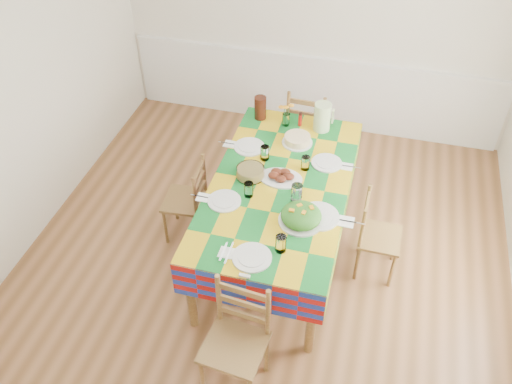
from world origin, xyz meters
TOP-DOWN VIEW (x-y plane):
  - room at (0.00, 0.00)m, footprint 4.58×5.08m
  - wainscot at (0.00, 2.48)m, footprint 4.41×0.06m
  - dining_table at (0.09, 0.30)m, footprint 1.17×2.18m
  - setting_near_head at (0.14, -0.54)m, footprint 0.49×0.33m
  - setting_left_near at (-0.25, -0.00)m, footprint 0.51×0.31m
  - setting_left_far at (-0.24, 0.68)m, footprint 0.53×0.31m
  - setting_right_near at (0.41, 0.03)m, footprint 0.63×0.37m
  - setting_right_far at (0.38, 0.63)m, footprint 0.52×0.30m
  - meat_platter at (0.08, 0.36)m, footprint 0.38×0.27m
  - salad_platter at (0.35, -0.11)m, footprint 0.36×0.36m
  - pasta_bowl at (-0.18, 0.32)m, footprint 0.25×0.25m
  - cake at (0.11, 0.91)m, footprint 0.29×0.29m
  - serving_utensils at (0.27, 0.16)m, footprint 0.15×0.33m
  - flower_vase at (-0.05, 1.17)m, footprint 0.15×0.12m
  - hot_sauce at (0.08, 1.20)m, footprint 0.04×0.04m
  - green_pitcher at (0.29, 1.19)m, footprint 0.16×0.16m
  - tea_pitcher at (-0.33, 1.22)m, footprint 0.12×0.12m
  - name_card at (0.07, -0.77)m, footprint 0.08×0.03m
  - chair_near at (0.09, -1.08)m, footprint 0.48×0.46m
  - chair_far at (0.09, 1.68)m, footprint 0.46×0.44m
  - chair_left at (-0.79, 0.30)m, footprint 0.40×0.42m
  - chair_right at (0.97, 0.30)m, footprint 0.37×0.39m

SIDE VIEW (x-z plane):
  - chair_right at x=0.97m, z-range -0.01..0.86m
  - chair_left at x=-0.79m, z-range -0.01..0.88m
  - wainscot at x=0.00m, z-range 0.03..0.95m
  - chair_far at x=0.09m, z-range -0.01..0.98m
  - chair_near at x=0.09m, z-range -0.01..0.99m
  - dining_table at x=0.09m, z-range 0.33..1.18m
  - serving_utensils at x=0.27m, z-range 0.85..0.86m
  - name_card at x=0.07m, z-range 0.85..0.87m
  - meat_platter at x=0.08m, z-range 0.84..0.92m
  - setting_right_far at x=0.38m, z-range 0.81..0.95m
  - setting_left_near at x=-0.25m, z-range 0.81..0.95m
  - setting_left_far at x=-0.24m, z-range 0.81..0.95m
  - setting_near_head at x=0.14m, z-range 0.81..0.95m
  - setting_right_near at x=0.41m, z-range 0.80..0.97m
  - cake at x=0.11m, z-range 0.85..0.93m
  - pasta_bowl at x=-0.18m, z-range 0.85..0.94m
  - salad_platter at x=0.35m, z-range 0.83..0.98m
  - hot_sauce at x=0.08m, z-range 0.85..1.00m
  - flower_vase at x=-0.05m, z-range 0.83..1.07m
  - tea_pitcher at x=-0.33m, z-range 0.85..1.09m
  - green_pitcher at x=0.29m, z-range 0.85..1.13m
  - room at x=0.00m, z-range -0.04..2.74m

